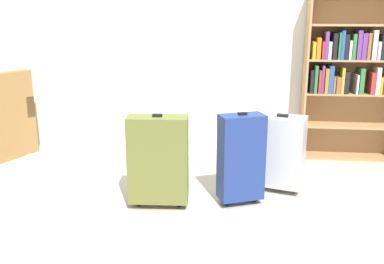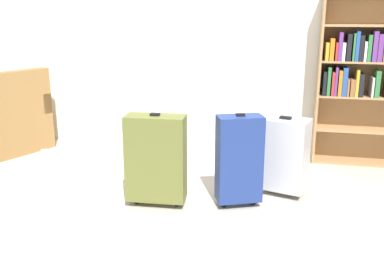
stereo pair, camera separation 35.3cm
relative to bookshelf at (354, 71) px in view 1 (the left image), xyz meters
name	(u,v)px [view 1 (the left image)]	position (x,y,z in m)	size (l,w,h in m)	color
ground_plane	(159,211)	(-1.74, -1.50, -0.91)	(9.71, 9.71, 0.00)	#B2A899
back_wall	(185,30)	(-1.74, 0.18, 0.39)	(5.55, 0.10, 2.60)	silver
bookshelf	(354,71)	(0.00, 0.00, 0.00)	(1.00, 0.26, 1.69)	#A87F51
mug	(31,159)	(-3.22, -0.58, -0.86)	(0.12, 0.08, 0.10)	white
suitcase_olive	(158,159)	(-1.75, -1.41, -0.52)	(0.47, 0.23, 0.75)	brown
suitcase_navy_blue	(241,157)	(-1.12, -1.29, -0.52)	(0.39, 0.30, 0.75)	navy
suitcase_silver	(281,151)	(-0.78, -0.97, -0.56)	(0.44, 0.35, 0.67)	#B7BABF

